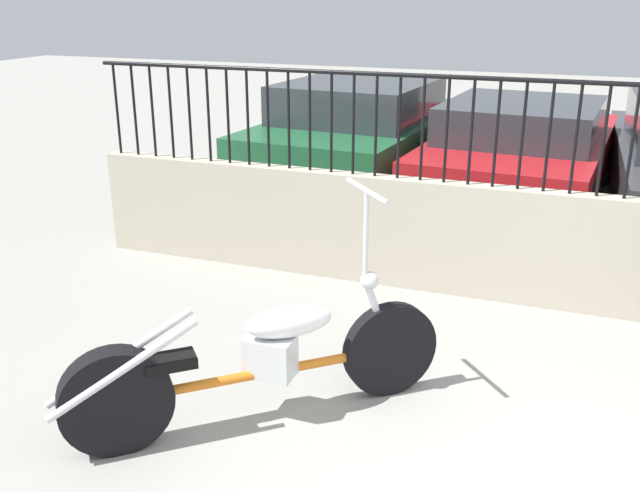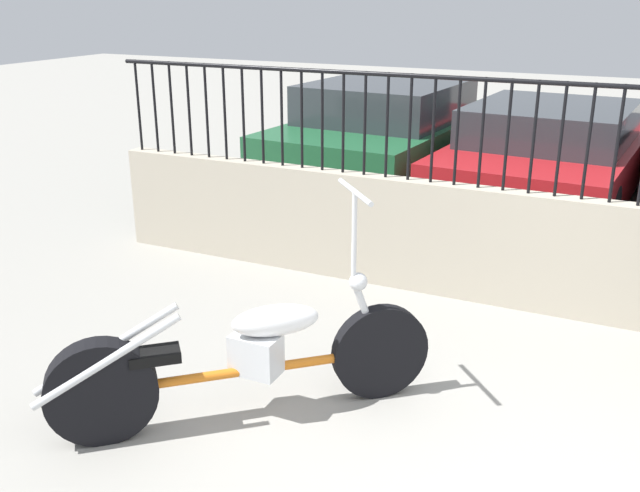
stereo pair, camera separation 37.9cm
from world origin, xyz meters
name	(u,v)px [view 1 (the left image)]	position (x,y,z in m)	size (l,w,h in m)	color
low_wall	(602,256)	(0.00, 2.83, 0.47)	(8.81, 0.18, 0.93)	#B2A893
fence_railing	(621,122)	(0.00, 2.83, 1.49)	(8.81, 0.04, 0.84)	black
motorcycle_orange	(242,365)	(-1.89, 0.49, 0.38)	(1.80, 1.63, 1.35)	black
car_green	(362,132)	(-2.89, 5.93, 0.67)	(2.16, 4.11, 1.32)	black
car_red	(522,150)	(-0.90, 5.77, 0.62)	(2.11, 4.07, 1.20)	black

